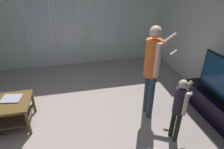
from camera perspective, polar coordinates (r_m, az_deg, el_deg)
ground_plane at (r=3.40m, az=-13.04°, el=-15.88°), size 5.88×5.46×0.02m
wall_back_with_doors at (r=5.28m, az=-14.92°, el=15.73°), size 5.88×0.09×2.59m
tv_stand at (r=3.90m, az=29.13°, el=-8.88°), size 0.42×1.52×0.40m
person_adult at (r=3.18m, az=12.27°, el=2.68°), size 0.66×0.44×1.64m
person_child at (r=2.93m, az=19.73°, el=-8.81°), size 0.39×0.32×1.06m
laptop_closed at (r=3.57m, az=-28.12°, el=-6.43°), size 0.35×0.30×0.02m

